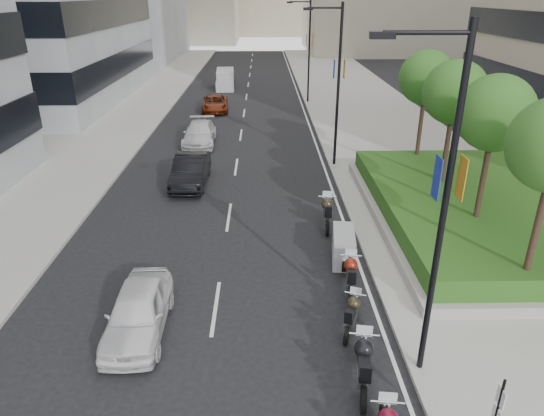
{
  "coord_description": "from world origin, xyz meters",
  "views": [
    {
      "loc": [
        0.09,
        -9.19,
        9.43
      ],
      "look_at": [
        0.42,
        7.48,
        2.0
      ],
      "focal_mm": 32.0,
      "sensor_mm": 36.0,
      "label": 1
    }
  ],
  "objects_px": {
    "car_b": "(191,170)",
    "car_c": "(200,134)",
    "lamp_post_1": "(336,79)",
    "motorcycle_2": "(363,364)",
    "motorcycle_4": "(350,275)",
    "motorcycle_5": "(343,247)",
    "lamp_post_0": "(439,200)",
    "motorcycle_3": "(352,314)",
    "motorcycle_6": "(327,213)",
    "car_d": "(215,103)",
    "car_a": "(138,311)",
    "delivery_van": "(225,80)",
    "lamp_post_2": "(308,46)"
  },
  "relations": [
    {
      "from": "motorcycle_2",
      "to": "car_b",
      "type": "distance_m",
      "value": 15.99
    },
    {
      "from": "motorcycle_2",
      "to": "car_d",
      "type": "bearing_deg",
      "value": 21.03
    },
    {
      "from": "lamp_post_0",
      "to": "car_c",
      "type": "relative_size",
      "value": 1.8
    },
    {
      "from": "lamp_post_1",
      "to": "car_c",
      "type": "distance_m",
      "value": 10.51
    },
    {
      "from": "motorcycle_2",
      "to": "car_c",
      "type": "bearing_deg",
      "value": 26.42
    },
    {
      "from": "car_b",
      "to": "delivery_van",
      "type": "relative_size",
      "value": 1.0
    },
    {
      "from": "motorcycle_6",
      "to": "motorcycle_3",
      "type": "bearing_deg",
      "value": -175.82
    },
    {
      "from": "motorcycle_2",
      "to": "car_c",
      "type": "distance_m",
      "value": 23.22
    },
    {
      "from": "motorcycle_3",
      "to": "motorcycle_5",
      "type": "distance_m",
      "value": 4.14
    },
    {
      "from": "car_d",
      "to": "delivery_van",
      "type": "height_order",
      "value": "delivery_van"
    },
    {
      "from": "motorcycle_3",
      "to": "motorcycle_5",
      "type": "bearing_deg",
      "value": 14.81
    },
    {
      "from": "motorcycle_2",
      "to": "car_a",
      "type": "bearing_deg",
      "value": 79.28
    },
    {
      "from": "motorcycle_2",
      "to": "motorcycle_5",
      "type": "height_order",
      "value": "same"
    },
    {
      "from": "motorcycle_3",
      "to": "motorcycle_6",
      "type": "xyz_separation_m",
      "value": [
        0.13,
        7.13,
        0.12
      ]
    },
    {
      "from": "lamp_post_0",
      "to": "car_c",
      "type": "height_order",
      "value": "lamp_post_0"
    },
    {
      "from": "motorcycle_2",
      "to": "motorcycle_3",
      "type": "bearing_deg",
      "value": 6.82
    },
    {
      "from": "lamp_post_0",
      "to": "motorcycle_6",
      "type": "relative_size",
      "value": 3.73
    },
    {
      "from": "car_a",
      "to": "car_b",
      "type": "bearing_deg",
      "value": 89.24
    },
    {
      "from": "car_b",
      "to": "car_c",
      "type": "xyz_separation_m",
      "value": [
        -0.42,
        7.55,
        -0.06
      ]
    },
    {
      "from": "lamp_post_1",
      "to": "car_c",
      "type": "xyz_separation_m",
      "value": [
        -8.32,
        4.74,
        -4.34
      ]
    },
    {
      "from": "lamp_post_2",
      "to": "motorcycle_5",
      "type": "xyz_separation_m",
      "value": [
        -1.02,
        -29.03,
        -4.47
      ]
    },
    {
      "from": "motorcycle_5",
      "to": "car_a",
      "type": "distance_m",
      "value": 7.95
    },
    {
      "from": "motorcycle_6",
      "to": "car_d",
      "type": "distance_m",
      "value": 23.82
    },
    {
      "from": "car_c",
      "to": "car_d",
      "type": "bearing_deg",
      "value": 87.75
    },
    {
      "from": "motorcycle_3",
      "to": "car_c",
      "type": "xyz_separation_m",
      "value": [
        -6.92,
        19.89,
        0.2
      ]
    },
    {
      "from": "car_c",
      "to": "delivery_van",
      "type": "bearing_deg",
      "value": 87.7
    },
    {
      "from": "lamp_post_1",
      "to": "motorcycle_2",
      "type": "bearing_deg",
      "value": -94.9
    },
    {
      "from": "motorcycle_3",
      "to": "car_a",
      "type": "distance_m",
      "value": 6.43
    },
    {
      "from": "lamp_post_0",
      "to": "motorcycle_5",
      "type": "distance_m",
      "value": 7.53
    },
    {
      "from": "lamp_post_1",
      "to": "lamp_post_2",
      "type": "xyz_separation_m",
      "value": [
        0.0,
        18.0,
        0.0
      ]
    },
    {
      "from": "lamp_post_0",
      "to": "car_b",
      "type": "xyz_separation_m",
      "value": [
        -7.9,
        14.2,
        -4.28
      ]
    },
    {
      "from": "motorcycle_5",
      "to": "delivery_van",
      "type": "xyz_separation_m",
      "value": [
        -6.96,
        36.38,
        0.32
      ]
    },
    {
      "from": "motorcycle_5",
      "to": "car_b",
      "type": "height_order",
      "value": "car_b"
    },
    {
      "from": "motorcycle_4",
      "to": "delivery_van",
      "type": "distance_m",
      "value": 39.05
    },
    {
      "from": "motorcycle_2",
      "to": "delivery_van",
      "type": "height_order",
      "value": "delivery_van"
    },
    {
      "from": "lamp_post_1",
      "to": "car_b",
      "type": "distance_m",
      "value": 9.41
    },
    {
      "from": "motorcycle_5",
      "to": "lamp_post_0",
      "type": "bearing_deg",
      "value": -163.39
    },
    {
      "from": "motorcycle_3",
      "to": "delivery_van",
      "type": "bearing_deg",
      "value": 29.25
    },
    {
      "from": "motorcycle_6",
      "to": "car_b",
      "type": "height_order",
      "value": "car_b"
    },
    {
      "from": "motorcycle_4",
      "to": "motorcycle_6",
      "type": "xyz_separation_m",
      "value": [
        -0.17,
        5.06,
        0.05
      ]
    },
    {
      "from": "motorcycle_2",
      "to": "motorcycle_4",
      "type": "relative_size",
      "value": 1.07
    },
    {
      "from": "lamp_post_0",
      "to": "motorcycle_2",
      "type": "height_order",
      "value": "lamp_post_0"
    },
    {
      "from": "motorcycle_5",
      "to": "car_b",
      "type": "bearing_deg",
      "value": 46.82
    },
    {
      "from": "motorcycle_4",
      "to": "car_d",
      "type": "xyz_separation_m",
      "value": [
        -7.07,
        27.86,
        0.06
      ]
    },
    {
      "from": "motorcycle_3",
      "to": "car_b",
      "type": "xyz_separation_m",
      "value": [
        -6.51,
        12.35,
        0.26
      ]
    },
    {
      "from": "motorcycle_4",
      "to": "motorcycle_5",
      "type": "xyz_separation_m",
      "value": [
        0.07,
        2.06,
        -0.0
      ]
    },
    {
      "from": "lamp_post_2",
      "to": "car_c",
      "type": "relative_size",
      "value": 1.8
    },
    {
      "from": "delivery_van",
      "to": "motorcycle_5",
      "type": "bearing_deg",
      "value": -82.55
    },
    {
      "from": "lamp_post_1",
      "to": "delivery_van",
      "type": "height_order",
      "value": "lamp_post_1"
    },
    {
      "from": "lamp_post_1",
      "to": "motorcycle_6",
      "type": "bearing_deg",
      "value": -98.96
    }
  ]
}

